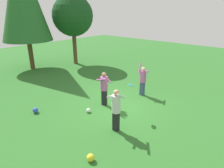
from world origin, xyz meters
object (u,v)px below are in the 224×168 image
object	(u,v)px
person_catcher	(116,107)
frisbee	(131,85)
person_bystander	(104,86)
ball_white	(88,110)
ball_blue	(35,110)
person_thrower	(143,79)
ball_yellow	(91,158)
tree_right	(73,16)

from	to	relation	value
person_catcher	frisbee	bearing A→B (deg)	0.00
person_bystander	ball_white	world-z (taller)	person_bystander
ball_blue	ball_white	world-z (taller)	ball_blue
person_thrower	ball_yellow	world-z (taller)	person_thrower
person_thrower	person_catcher	size ratio (longest dim) A/B	1.03
frisbee	ball_yellow	size ratio (longest dim) A/B	1.44
ball_white	ball_yellow	size ratio (longest dim) A/B	0.80
ball_white	person_bystander	bearing A→B (deg)	-0.53
ball_blue	person_bystander	bearing A→B (deg)	-33.82
ball_blue	ball_yellow	world-z (taller)	ball_blue
person_bystander	frisbee	size ratio (longest dim) A/B	4.67
ball_yellow	person_catcher	bearing A→B (deg)	15.68
tree_right	frisbee	bearing A→B (deg)	-114.75
ball_white	ball_blue	bearing A→B (deg)	132.30
frisbee	ball_white	size ratio (longest dim) A/B	1.80
ball_blue	tree_right	world-z (taller)	tree_right
ball_yellow	tree_right	bearing A→B (deg)	53.35
ball_blue	frisbee	bearing A→B (deg)	-51.44
frisbee	tree_right	distance (m)	10.05
person_bystander	ball_blue	bearing A→B (deg)	-124.27
person_bystander	frisbee	bearing A→B (deg)	-0.00
person_catcher	frisbee	size ratio (longest dim) A/B	4.75
ball_white	tree_right	bearing A→B (deg)	54.81
ball_yellow	tree_right	size ratio (longest dim) A/B	0.04
frisbee	ball_yellow	world-z (taller)	frisbee
person_thrower	frisbee	distance (m)	2.41
ball_yellow	ball_blue	bearing A→B (deg)	84.09
person_bystander	ball_blue	world-z (taller)	person_bystander
ball_white	ball_yellow	world-z (taller)	ball_yellow
frisbee	person_catcher	bearing A→B (deg)	-168.10
person_thrower	ball_white	distance (m)	3.44
person_thrower	ball_white	bearing A→B (deg)	-33.47
person_catcher	tree_right	distance (m)	10.96
person_thrower	person_bystander	xyz separation A→B (m)	(-2.22, 0.72, 0.04)
ball_yellow	person_bystander	bearing A→B (deg)	37.28
ball_blue	ball_white	distance (m)	2.38
frisbee	tree_right	bearing A→B (deg)	65.25
person_catcher	ball_blue	distance (m)	3.95
frisbee	ball_blue	xyz separation A→B (m)	(-2.65, 3.33, -1.29)
person_thrower	person_catcher	bearing A→B (deg)	-3.22
person_bystander	tree_right	size ratio (longest dim) A/B	0.30
person_catcher	person_bystander	world-z (taller)	person_catcher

